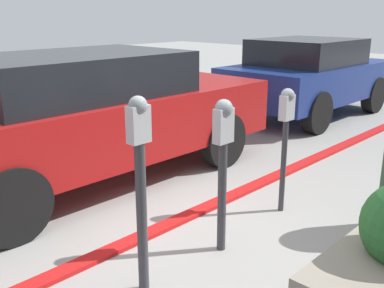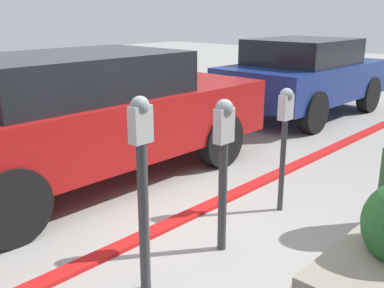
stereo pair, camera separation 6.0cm
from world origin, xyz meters
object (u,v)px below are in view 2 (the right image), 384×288
at_px(parking_meter_second, 223,152).
at_px(parked_car_rear, 304,75).
at_px(parking_meter_nearest, 142,175).
at_px(parked_car_middle, 87,114).
at_px(parking_meter_middle, 285,125).

distance_m(parking_meter_second, parked_car_rear, 5.76).
distance_m(parking_meter_nearest, parked_car_middle, 2.52).
bearing_deg(parked_car_rear, parking_meter_middle, -152.48).
height_order(parking_meter_nearest, parked_car_rear, parked_car_rear).
height_order(parking_meter_nearest, parked_car_middle, parked_car_middle).
height_order(parking_meter_nearest, parking_meter_second, parking_meter_nearest).
height_order(parking_meter_middle, parked_car_middle, parked_car_middle).
distance_m(parking_meter_nearest, parked_car_rear, 6.56).
distance_m(parking_meter_second, parked_car_middle, 2.31).
bearing_deg(parked_car_middle, parking_meter_nearest, -115.57).
xyz_separation_m(parking_meter_second, parked_car_middle, (0.21, 2.30, -0.06)).
relative_size(parked_car_middle, parked_car_rear, 1.25).
xyz_separation_m(parking_meter_second, parking_meter_middle, (1.06, 0.06, 0.03)).
relative_size(parking_meter_nearest, parking_meter_second, 1.10).
relative_size(parking_meter_nearest, parked_car_middle, 0.32).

